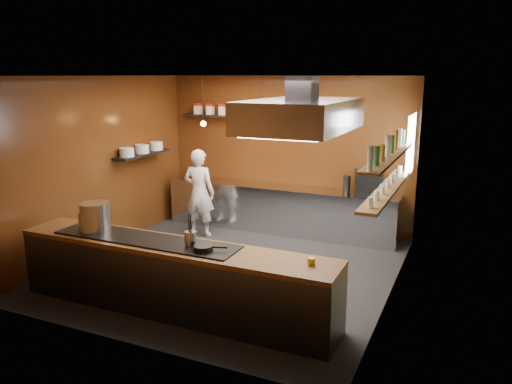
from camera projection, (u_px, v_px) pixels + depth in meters
The scene contains 26 objects.
floor at pixel (229, 268), 7.96m from camera, with size 5.00×5.00×0.00m, color black.
back_wall at pixel (286, 153), 9.84m from camera, with size 5.00×5.00×0.00m, color #3C1E0B.
left_wall at pixel (100, 165), 8.61m from camera, with size 5.00×5.00×0.00m, color #3C1E0B.
right_wall at pixel (396, 192), 6.62m from camera, with size 5.00×5.00×0.00m, color brown.
ceiling at pixel (227, 76), 7.27m from camera, with size 5.00×5.00×0.00m, color silver.
window_pane at pixel (411, 145), 8.06m from camera, with size 1.00×1.00×0.00m, color white.
prep_counter at pixel (279, 209), 9.79m from camera, with size 4.60×0.65×0.90m, color silver.
pass_counter at pixel (172, 277), 6.44m from camera, with size 4.40×0.72×0.94m.
tin_shelf at pixel (242, 117), 9.91m from camera, with size 2.60×0.26×0.04m, color black.
plate_shelf at pixel (142, 154), 9.43m from camera, with size 0.30×1.40×0.04m, color black.
bottle_shelf_upper at pixel (389, 156), 6.86m from camera, with size 0.26×2.80×0.04m, color olive.
bottle_shelf_lower at pixel (387, 190), 6.97m from camera, with size 0.26×2.80×0.04m, color olive.
extractor_hood at pixel (302, 115), 6.51m from camera, with size 1.20×2.00×0.72m.
pendant_left at pixel (203, 121), 9.54m from camera, with size 0.10×0.10×0.95m.
pendant_right at pixel (261, 123), 9.06m from camera, with size 0.10×0.10×0.95m.
storage_tins at pixel (249, 110), 9.82m from camera, with size 2.43×0.13×0.22m.
plate_stacks at pixel (142, 149), 9.40m from camera, with size 0.26×1.16×0.16m.
bottles at pixel (390, 146), 6.83m from camera, with size 0.06×2.66×0.24m.
wine_glasses at pixel (387, 184), 6.95m from camera, with size 0.07×2.37×0.13m.
stockpot_large at pixel (95, 217), 6.77m from camera, with size 0.40×0.40×0.39m, color silver.
stockpot_small at pixel (90, 222), 6.73m from camera, with size 0.31×0.31×0.29m, color silver.
utensil_crock at pixel (190, 239), 6.17m from camera, with size 0.15×0.15×0.19m, color #B3B5BA.
frying_pan at pixel (204, 248), 6.03m from camera, with size 0.41×0.25×0.06m.
butter_jar at pixel (311, 261), 5.64m from camera, with size 0.09×0.09×0.08m, color gold.
espresso_machine at pixel (368, 182), 8.99m from camera, with size 0.44×0.42×0.44m, color black.
chef at pixel (199, 193), 9.46m from camera, with size 0.61×0.40×1.67m, color white.
Camera 1 is at (3.44, -6.64, 3.02)m, focal length 35.00 mm.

